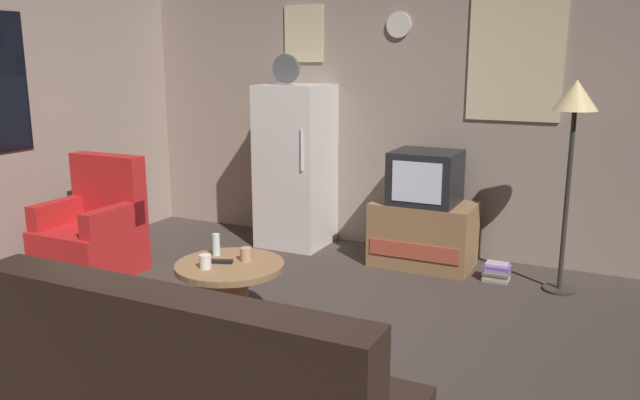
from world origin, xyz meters
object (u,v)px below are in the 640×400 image
wine_glass (216,245)px  book_stack (497,272)px  standing_lamp (575,112)px  fridge (296,165)px  tv_stand (423,234)px  crt_tv (426,177)px  armchair (94,233)px  remote_control (221,261)px  mug_ceramic_white (205,262)px  mug_ceramic_tan (246,254)px  coffee_table (231,293)px

wine_glass → book_stack: size_ratio=0.73×
standing_lamp → wine_glass: (-2.10, -1.49, -0.86)m
book_stack → fridge: bearing=173.5°
fridge → tv_stand: (1.27, -0.09, -0.48)m
tv_stand → crt_tv: crt_tv is taller
tv_stand → standing_lamp: (1.13, -0.15, 1.09)m
standing_lamp → armchair: bearing=-160.6°
tv_stand → book_stack: bearing=-10.8°
tv_stand → remote_control: size_ratio=5.60×
tv_stand → mug_ceramic_white: size_ratio=9.33×
wine_glass → armchair: bearing=169.5°
crt_tv → remote_control: 1.99m
crt_tv → tv_stand: bearing=164.5°
tv_stand → crt_tv: bearing=-15.5°
mug_ceramic_white → armchair: (-1.49, 0.52, -0.13)m
wine_glass → crt_tv: bearing=59.3°
crt_tv → remote_control: crt_tv is taller
standing_lamp → book_stack: 1.38m
crt_tv → armchair: (-2.37, -1.38, -0.43)m
tv_stand → book_stack: tv_stand is taller
fridge → mug_ceramic_tan: bearing=-72.5°
wine_glass → armchair: armchair is taller
mug_ceramic_white → tv_stand: bearing=65.4°
fridge → tv_stand: size_ratio=2.11×
coffee_table → mug_ceramic_tan: size_ratio=8.00×
fridge → wine_glass: (0.30, -1.74, -0.26)m
wine_glass → fridge: bearing=99.9°
standing_lamp → book_stack: bearing=177.0°
coffee_table → wine_glass: wine_glass is taller
crt_tv → standing_lamp: bearing=-7.5°
coffee_table → remote_control: bearing=-158.7°
wine_glass → remote_control: (0.13, -0.13, -0.06)m
standing_lamp → mug_ceramic_white: bearing=-138.8°
fridge → crt_tv: fridge is taller
remote_control → coffee_table: bearing=1.5°
armchair → tv_stand: bearing=30.3°
tv_stand → armchair: size_ratio=0.87×
fridge → remote_control: fridge is taller
tv_stand → mug_ceramic_tan: size_ratio=9.33×
armchair → fridge: bearing=53.5°
tv_stand → armchair: bearing=-149.7°
tv_stand → wine_glass: bearing=-120.6°
tv_stand → mug_ceramic_white: 2.10m
tv_stand → crt_tv: (0.00, -0.00, 0.49)m
mug_ceramic_white → fridge: bearing=101.4°
standing_lamp → wine_glass: standing_lamp is taller
standing_lamp → mug_ceramic_tan: 2.55m
crt_tv → mug_ceramic_white: bearing=-114.7°
mug_ceramic_tan → armchair: armchair is taller
coffee_table → tv_stand: bearing=65.7°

